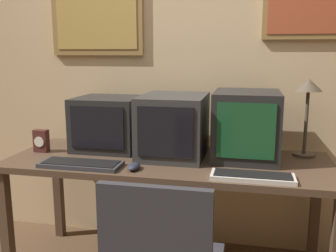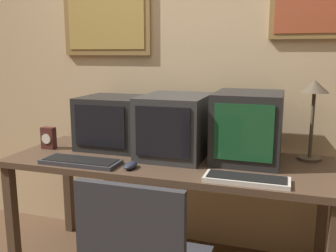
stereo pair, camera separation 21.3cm
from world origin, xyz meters
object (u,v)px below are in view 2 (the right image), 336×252
at_px(desk_clock, 49,138).
at_px(desk_lamp, 314,99).
at_px(keyboard_side, 246,179).
at_px(mouse_near_keyboard, 131,165).
at_px(keyboard_main, 81,162).
at_px(monitor_center, 175,126).
at_px(monitor_left, 114,122).
at_px(monitor_right, 248,127).

relative_size(desk_clock, desk_lamp, 0.30).
height_order(keyboard_side, mouse_near_keyboard, mouse_near_keyboard).
distance_m(keyboard_main, desk_lamp, 1.35).
height_order(monitor_center, keyboard_main, monitor_center).
distance_m(keyboard_side, desk_clock, 1.31).
distance_m(monitor_left, keyboard_side, 1.00).
height_order(keyboard_main, desk_clock, desk_clock).
bearing_deg(desk_lamp, monitor_center, -169.03).
height_order(keyboard_side, desk_lamp, desk_lamp).
distance_m(monitor_center, desk_lamp, 0.80).
bearing_deg(keyboard_side, desk_lamp, 58.52).
bearing_deg(monitor_center, keyboard_side, -36.87).
xyz_separation_m(monitor_left, keyboard_side, (0.90, -0.41, -0.15)).
height_order(keyboard_main, desk_lamp, desk_lamp).
relative_size(monitor_left, keyboard_side, 0.99).
height_order(monitor_left, desk_lamp, desk_lamp).
distance_m(monitor_center, desk_clock, 0.83).
bearing_deg(mouse_near_keyboard, monitor_right, 32.18).
distance_m(monitor_left, keyboard_main, 0.43).
relative_size(mouse_near_keyboard, desk_clock, 0.82).
bearing_deg(desk_lamp, desk_clock, -171.11).
relative_size(keyboard_main, mouse_near_keyboard, 3.91).
height_order(monitor_left, monitor_right, monitor_right).
distance_m(monitor_left, monitor_right, 0.86).
xyz_separation_m(monitor_center, desk_clock, (-0.82, -0.10, -0.11)).
distance_m(monitor_center, monitor_right, 0.42).
bearing_deg(monitor_right, mouse_near_keyboard, -147.82).
distance_m(monitor_center, mouse_near_keyboard, 0.40).
bearing_deg(monitor_left, keyboard_side, -24.59).
xyz_separation_m(mouse_near_keyboard, desk_clock, (-0.67, 0.23, 0.05)).
bearing_deg(keyboard_main, desk_lamp, 21.59).
height_order(mouse_near_keyboard, desk_clock, desk_clock).
height_order(monitor_center, monitor_right, monitor_right).
relative_size(monitor_right, keyboard_side, 1.07).
bearing_deg(keyboard_side, monitor_center, 143.13).
xyz_separation_m(keyboard_main, mouse_near_keyboard, (0.30, 0.00, 0.01)).
relative_size(monitor_left, monitor_center, 0.84).
bearing_deg(mouse_near_keyboard, desk_lamp, 27.51).
relative_size(monitor_left, mouse_near_keyboard, 3.51).
distance_m(monitor_right, desk_lamp, 0.40).
bearing_deg(desk_clock, keyboard_side, -10.93).
relative_size(monitor_left, monitor_right, 0.92).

